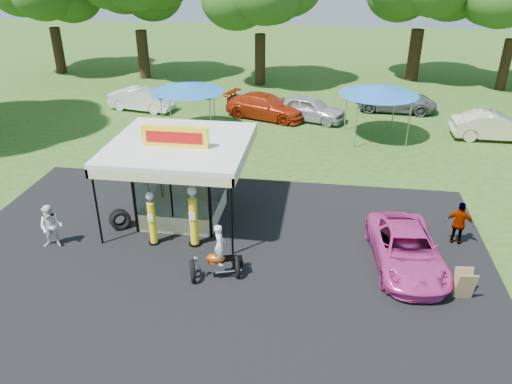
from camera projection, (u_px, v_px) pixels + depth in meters
ground at (203, 294)px, 16.45m from camera, size 120.00×120.00×0.00m
asphalt_apron at (216, 260)px, 18.21m from camera, size 20.00×14.00×0.04m
gas_station_kiosk at (182, 178)px, 20.33m from camera, size 5.40×5.40×4.18m
gas_pump_left at (152, 220)px, 18.73m from camera, size 0.42×0.42×2.23m
gas_pump_right at (193, 218)px, 18.59m from camera, size 0.47×0.47×2.50m
motorcycle at (218, 257)px, 16.95m from camera, size 1.90×1.34×2.15m
spare_tires at (120, 220)px, 20.06m from camera, size 1.04×0.96×0.85m
a_frame_sign at (464, 285)px, 16.05m from camera, size 0.61×0.58×1.06m
kiosk_car at (197, 184)px, 22.86m from camera, size 2.82×1.13×0.96m
pink_sedan at (407, 250)px, 17.63m from camera, size 2.71×5.06×1.35m
spectator_west at (51, 227)px, 18.64m from camera, size 0.96×0.80×1.76m
spectator_east_b at (459, 224)px, 18.83m from camera, size 1.11×0.68×1.77m
bg_car_a at (142, 99)px, 34.17m from camera, size 4.76×2.39×1.50m
bg_car_b at (266, 106)px, 32.61m from camera, size 5.80×3.75×1.56m
bg_car_c at (310, 108)px, 32.19m from camera, size 5.00×3.22×1.58m
bg_car_d at (397, 100)px, 34.03m from camera, size 5.42×2.77×1.47m
bg_car_e at (494, 126)px, 29.06m from camera, size 4.82×1.71×1.59m
tent_west at (188, 87)px, 29.46m from camera, size 4.31×4.31×3.01m
tent_east at (379, 90)px, 28.33m from camera, size 4.53×4.53×3.17m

